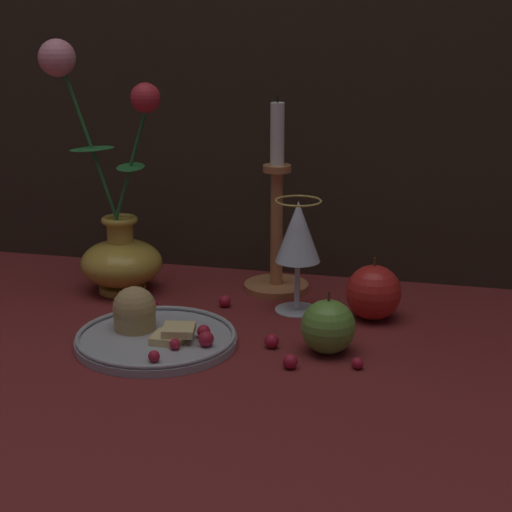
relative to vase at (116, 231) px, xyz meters
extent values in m
plane|color=maroon|center=(0.19, -0.09, -0.10)|extent=(2.40, 2.40, 0.00)
cylinder|color=gold|center=(0.01, 0.00, -0.09)|extent=(0.07, 0.07, 0.01)
ellipsoid|color=gold|center=(0.01, 0.00, -0.05)|extent=(0.12, 0.12, 0.07)
cylinder|color=gold|center=(0.01, 0.00, 0.00)|extent=(0.04, 0.04, 0.04)
torus|color=gold|center=(0.01, 0.00, 0.02)|extent=(0.06, 0.06, 0.01)
cylinder|color=#23662D|center=(-0.03, 0.00, 0.13)|extent=(0.09, 0.01, 0.24)
ellipsoid|color=#23662D|center=(-0.03, 0.00, 0.12)|extent=(0.08, 0.08, 0.00)
sphere|color=pink|center=(-0.08, -0.01, 0.25)|extent=(0.05, 0.05, 0.05)
cylinder|color=#23662D|center=(0.03, -0.01, 0.11)|extent=(0.06, 0.02, 0.19)
ellipsoid|color=#23662D|center=(0.03, -0.01, 0.10)|extent=(0.05, 0.08, 0.00)
sphere|color=red|center=(0.06, -0.01, 0.20)|extent=(0.04, 0.04, 0.04)
cylinder|color=#A3A3A8|center=(0.13, -0.18, -0.09)|extent=(0.21, 0.21, 0.01)
torus|color=#A3A3A8|center=(0.13, -0.18, -0.08)|extent=(0.21, 0.21, 0.01)
cylinder|color=tan|center=(0.09, -0.16, -0.07)|extent=(0.06, 0.06, 0.03)
sphere|color=tan|center=(0.09, -0.16, -0.06)|extent=(0.06, 0.06, 0.06)
cube|color=#DBBC7A|center=(0.15, -0.20, -0.08)|extent=(0.04, 0.04, 0.01)
cube|color=#DBBC7A|center=(0.16, -0.19, -0.07)|extent=(0.05, 0.05, 0.01)
sphere|color=#AD192D|center=(0.15, -0.26, -0.08)|extent=(0.01, 0.01, 0.01)
sphere|color=#AD192D|center=(0.16, -0.22, -0.08)|extent=(0.01, 0.01, 0.01)
sphere|color=#AD192D|center=(0.20, -0.20, -0.08)|extent=(0.02, 0.02, 0.02)
sphere|color=#AD192D|center=(0.19, -0.17, -0.08)|extent=(0.02, 0.02, 0.02)
cylinder|color=silver|center=(0.28, -0.02, -0.09)|extent=(0.06, 0.06, 0.00)
cylinder|color=silver|center=(0.28, -0.02, -0.06)|extent=(0.01, 0.01, 0.07)
cone|color=silver|center=(0.28, -0.02, 0.02)|extent=(0.06, 0.06, 0.09)
cone|color=gold|center=(0.28, -0.02, 0.01)|extent=(0.06, 0.06, 0.06)
torus|color=gold|center=(0.28, -0.02, 0.07)|extent=(0.07, 0.07, 0.00)
cylinder|color=#B77042|center=(0.23, 0.06, -0.09)|extent=(0.10, 0.10, 0.01)
cylinder|color=#B77042|center=(0.23, 0.06, 0.00)|extent=(0.02, 0.02, 0.17)
cylinder|color=#B77042|center=(0.23, 0.06, 0.09)|extent=(0.04, 0.04, 0.01)
cylinder|color=white|center=(0.23, 0.06, 0.14)|extent=(0.02, 0.02, 0.09)
cylinder|color=black|center=(0.23, 0.06, 0.20)|extent=(0.00, 0.00, 0.01)
sphere|color=red|center=(0.39, -0.03, -0.06)|extent=(0.08, 0.08, 0.08)
cylinder|color=#4C3319|center=(0.39, -0.03, -0.01)|extent=(0.00, 0.00, 0.01)
sphere|color=#669938|center=(0.35, -0.16, -0.06)|extent=(0.07, 0.07, 0.07)
cylinder|color=#4C3319|center=(0.35, -0.16, -0.02)|extent=(0.00, 0.00, 0.01)
sphere|color=#AD192D|center=(0.18, -0.03, -0.09)|extent=(0.02, 0.02, 0.02)
sphere|color=#AD192D|center=(0.28, -0.16, -0.09)|extent=(0.02, 0.02, 0.02)
sphere|color=#AD192D|center=(0.39, -0.20, -0.09)|extent=(0.01, 0.01, 0.01)
sphere|color=#AD192D|center=(0.31, -0.22, -0.09)|extent=(0.02, 0.02, 0.02)
sphere|color=#AD192D|center=(0.08, -0.07, -0.09)|extent=(0.02, 0.02, 0.02)
camera|label=1|loc=(0.50, -1.15, 0.34)|focal=60.00mm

